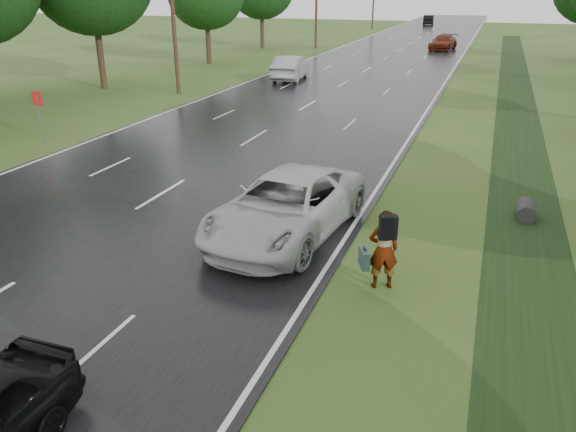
# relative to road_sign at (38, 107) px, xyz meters

# --- Properties ---
(road) EXTENTS (14.00, 180.00, 0.04)m
(road) POSITION_rel_road_sign_xyz_m (8.50, 33.00, -1.62)
(road) COLOR black
(road) RESTS_ON ground
(edge_stripe_east) EXTENTS (0.12, 180.00, 0.01)m
(edge_stripe_east) POSITION_rel_road_sign_xyz_m (15.25, 33.00, -1.60)
(edge_stripe_east) COLOR silver
(edge_stripe_east) RESTS_ON road
(edge_stripe_west) EXTENTS (0.12, 180.00, 0.01)m
(edge_stripe_west) POSITION_rel_road_sign_xyz_m (1.75, 33.00, -1.60)
(edge_stripe_west) COLOR silver
(edge_stripe_west) RESTS_ON road
(center_line) EXTENTS (0.12, 180.00, 0.01)m
(center_line) POSITION_rel_road_sign_xyz_m (8.50, 33.00, -1.60)
(center_line) COLOR silver
(center_line) RESTS_ON road
(drainage_ditch) EXTENTS (2.20, 120.00, 0.56)m
(drainage_ditch) POSITION_rel_road_sign_xyz_m (20.00, 6.71, -1.61)
(drainage_ditch) COLOR black
(drainage_ditch) RESTS_ON ground
(road_sign) EXTENTS (0.50, 0.06, 2.30)m
(road_sign) POSITION_rel_road_sign_xyz_m (0.00, 0.00, 0.00)
(road_sign) COLOR slate
(road_sign) RESTS_ON ground
(utility_pole_mid) EXTENTS (1.60, 0.26, 10.00)m
(utility_pole_mid) POSITION_rel_road_sign_xyz_m (-0.70, 13.00, 3.55)
(utility_pole_mid) COLOR #3D2619
(utility_pole_mid) RESTS_ON ground
(pedestrian) EXTENTS (1.02, 0.79, 1.93)m
(pedestrian) POSITION_rel_road_sign_xyz_m (16.68, -7.66, -0.65)
(pedestrian) COLOR #A5998C
(pedestrian) RESTS_ON ground
(white_pickup) EXTENTS (3.47, 6.44, 1.72)m
(white_pickup) POSITION_rel_road_sign_xyz_m (13.61, -5.70, -0.74)
(white_pickup) COLOR #BCBCBC
(white_pickup) RESTS_ON road
(silver_sedan) EXTENTS (2.43, 5.46, 1.74)m
(silver_sedan) POSITION_rel_road_sign_xyz_m (4.36, 20.56, -0.73)
(silver_sedan) COLOR #94959C
(silver_sedan) RESTS_ON road
(far_car_red) EXTENTS (2.91, 5.53, 1.53)m
(far_car_red) POSITION_rel_road_sign_xyz_m (12.86, 45.70, -0.84)
(far_car_red) COLOR maroon
(far_car_red) RESTS_ON road
(far_car_dark) EXTENTS (2.14, 5.03, 1.61)m
(far_car_dark) POSITION_rel_road_sign_xyz_m (6.39, 86.57, -0.80)
(far_car_dark) COLOR black
(far_car_dark) RESTS_ON road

